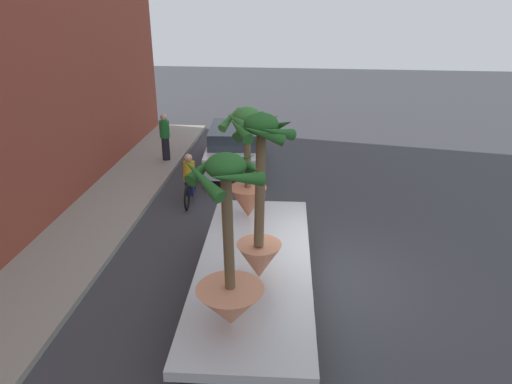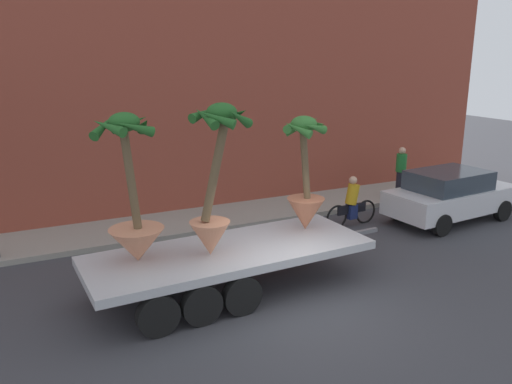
{
  "view_description": "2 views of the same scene",
  "coord_description": "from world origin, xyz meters",
  "px_view_note": "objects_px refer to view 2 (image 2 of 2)",
  "views": [
    {
      "loc": [
        -9.37,
        0.51,
        6.09
      ],
      "look_at": [
        1.68,
        1.63,
        1.36
      ],
      "focal_mm": 34.33,
      "sensor_mm": 36.0,
      "label": 1
    },
    {
      "loc": [
        -5.05,
        -8.08,
        4.98
      ],
      "look_at": [
        -0.03,
        2.17,
        1.92
      ],
      "focal_mm": 36.27,
      "sensor_mm": 36.0,
      "label": 2
    }
  ],
  "objects_px": {
    "pedestrian_near_gate": "(401,170)",
    "flatbed_trailer": "(219,260)",
    "cyclist": "(352,204)",
    "potted_palm_middle": "(134,214)",
    "parked_car": "(450,195)",
    "potted_palm_rear": "(214,190)",
    "potted_palm_front": "(305,186)"
  },
  "relations": [
    {
      "from": "parked_car",
      "to": "pedestrian_near_gate",
      "type": "xyz_separation_m",
      "value": [
        0.28,
        2.56,
        0.22
      ]
    },
    {
      "from": "potted_palm_middle",
      "to": "pedestrian_near_gate",
      "type": "relative_size",
      "value": 1.73
    },
    {
      "from": "potted_palm_middle",
      "to": "potted_palm_front",
      "type": "xyz_separation_m",
      "value": [
        4.0,
        0.19,
        0.06
      ]
    },
    {
      "from": "flatbed_trailer",
      "to": "potted_palm_rear",
      "type": "xyz_separation_m",
      "value": [
        -0.11,
        -0.13,
        1.58
      ]
    },
    {
      "from": "flatbed_trailer",
      "to": "cyclist",
      "type": "height_order",
      "value": "cyclist"
    },
    {
      "from": "potted_palm_middle",
      "to": "pedestrian_near_gate",
      "type": "distance_m",
      "value": 10.96
    },
    {
      "from": "flatbed_trailer",
      "to": "cyclist",
      "type": "distance_m",
      "value": 5.83
    },
    {
      "from": "pedestrian_near_gate",
      "to": "parked_car",
      "type": "bearing_deg",
      "value": -96.27
    },
    {
      "from": "potted_palm_rear",
      "to": "cyclist",
      "type": "relative_size",
      "value": 1.68
    },
    {
      "from": "potted_palm_rear",
      "to": "potted_palm_middle",
      "type": "xyz_separation_m",
      "value": [
        -1.56,
        0.33,
        -0.37
      ]
    },
    {
      "from": "potted_palm_middle",
      "to": "parked_car",
      "type": "xyz_separation_m",
      "value": [
        9.91,
        1.36,
        -1.14
      ]
    },
    {
      "from": "pedestrian_near_gate",
      "to": "flatbed_trailer",
      "type": "bearing_deg",
      "value": -154.2
    },
    {
      "from": "flatbed_trailer",
      "to": "pedestrian_near_gate",
      "type": "relative_size",
      "value": 4.16
    },
    {
      "from": "cyclist",
      "to": "parked_car",
      "type": "xyz_separation_m",
      "value": [
        2.98,
        -0.93,
        0.16
      ]
    },
    {
      "from": "potted_palm_rear",
      "to": "potted_palm_front",
      "type": "distance_m",
      "value": 2.51
    },
    {
      "from": "parked_car",
      "to": "cyclist",
      "type": "bearing_deg",
      "value": 162.62
    },
    {
      "from": "cyclist",
      "to": "flatbed_trailer",
      "type": "bearing_deg",
      "value": -154.71
    },
    {
      "from": "flatbed_trailer",
      "to": "parked_car",
      "type": "bearing_deg",
      "value": 10.7
    },
    {
      "from": "flatbed_trailer",
      "to": "potted_palm_middle",
      "type": "relative_size",
      "value": 2.41
    },
    {
      "from": "flatbed_trailer",
      "to": "potted_palm_rear",
      "type": "distance_m",
      "value": 1.59
    },
    {
      "from": "potted_palm_middle",
      "to": "cyclist",
      "type": "distance_m",
      "value": 7.42
    },
    {
      "from": "potted_palm_middle",
      "to": "parked_car",
      "type": "height_order",
      "value": "potted_palm_middle"
    },
    {
      "from": "flatbed_trailer",
      "to": "potted_palm_front",
      "type": "relative_size",
      "value": 2.67
    },
    {
      "from": "flatbed_trailer",
      "to": "cyclist",
      "type": "relative_size",
      "value": 3.87
    },
    {
      "from": "flatbed_trailer",
      "to": "pedestrian_near_gate",
      "type": "bearing_deg",
      "value": 25.8
    },
    {
      "from": "potted_palm_middle",
      "to": "parked_car",
      "type": "relative_size",
      "value": 0.68
    },
    {
      "from": "potted_palm_front",
      "to": "pedestrian_near_gate",
      "type": "distance_m",
      "value": 7.31
    },
    {
      "from": "cyclist",
      "to": "pedestrian_near_gate",
      "type": "relative_size",
      "value": 1.08
    },
    {
      "from": "flatbed_trailer",
      "to": "potted_palm_middle",
      "type": "height_order",
      "value": "potted_palm_middle"
    },
    {
      "from": "cyclist",
      "to": "pedestrian_near_gate",
      "type": "bearing_deg",
      "value": 26.6
    },
    {
      "from": "cyclist",
      "to": "pedestrian_near_gate",
      "type": "height_order",
      "value": "pedestrian_near_gate"
    },
    {
      "from": "cyclist",
      "to": "parked_car",
      "type": "bearing_deg",
      "value": -17.38
    }
  ]
}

